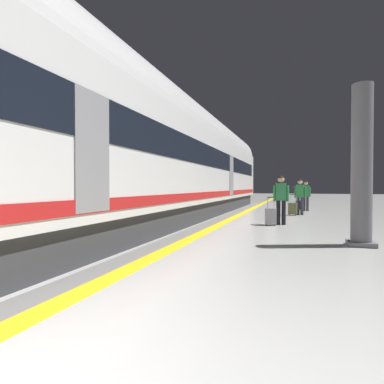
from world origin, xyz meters
name	(u,v)px	position (x,y,z in m)	size (l,w,h in m)	color
safety_line_strip	(219,225)	(-0.61, 10.00, 0.00)	(0.36, 80.00, 0.01)	yellow
tactile_edge_band	(209,225)	(-0.95, 10.00, 0.00)	(0.64, 80.00, 0.01)	slate
high_speed_train	(150,151)	(-2.73, 9.08, 2.50)	(2.94, 33.06, 4.97)	#38383D
passenger_near	(281,196)	(1.41, 10.81, 0.98)	(0.53, 0.24, 1.70)	black
suitcase_near	(271,216)	(1.09, 10.47, 0.32)	(0.40, 0.28, 0.98)	#9E9EA3
passenger_mid	(300,194)	(2.07, 14.94, 0.96)	(0.51, 0.27, 1.66)	#383842
suitcase_mid	(293,208)	(1.75, 14.63, 0.32)	(0.40, 0.28, 0.96)	#596038
passenger_far	(306,194)	(2.38, 17.53, 0.94)	(0.50, 0.26, 1.63)	#383842
suitcase_far	(300,205)	(2.06, 17.43, 0.31)	(0.41, 0.29, 0.56)	#19234C
platform_pillar	(362,169)	(3.30, 7.42, 1.72)	(0.56, 0.56, 3.60)	slate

